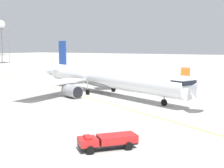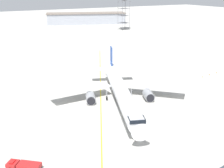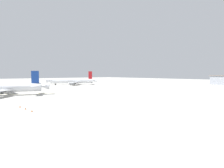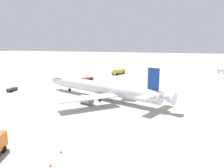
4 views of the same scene
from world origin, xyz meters
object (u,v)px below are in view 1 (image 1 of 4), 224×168
airliner_main (105,79)px  ops_pickup_truck (108,141)px  radar_tower (1,28)px  safety_cone_near (150,77)px  catering_truck_truck (185,73)px  safety_cone_mid (153,76)px  safety_cone_far (156,75)px

airliner_main → ops_pickup_truck: airliner_main is taller
radar_tower → safety_cone_near: size_ratio=43.06×
catering_truck_truck → radar_tower: (29.48, 114.07, 17.74)m
catering_truck_truck → safety_cone_near: bearing=99.4°
ops_pickup_truck → catering_truck_truck: (67.10, 13.71, 0.85)m
ops_pickup_truck → safety_cone_near: 66.48m
catering_truck_truck → safety_cone_mid: size_ratio=14.84×
airliner_main → safety_cone_mid: bearing=120.1°
airliner_main → radar_tower: size_ratio=1.86×
radar_tower → catering_truck_truck: bearing=-104.5°
ops_pickup_truck → safety_cone_mid: size_ratio=9.67×
safety_cone_near → safety_cone_mid: bearing=9.3°
airliner_main → safety_cone_far: (41.72, 6.28, -2.81)m
safety_cone_near → safety_cone_far: (7.83, 1.28, 0.00)m
catering_truck_truck → safety_cone_near: 10.44m
airliner_main → catering_truck_truck: 38.86m
safety_cone_mid → safety_cone_far: size_ratio=1.00×
airliner_main → catering_truck_truck: bearing=105.4°
ops_pickup_truck → catering_truck_truck: catering_truck_truck is taller
catering_truck_truck → radar_tower: size_ratio=0.34×
catering_truck_truck → safety_cone_mid: catering_truck_truck is taller
safety_cone_near → safety_cone_mid: 3.87m
catering_truck_truck → radar_tower: 119.14m
safety_cone_far → catering_truck_truck: bearing=-106.6°
radar_tower → safety_cone_far: size_ratio=43.06×
radar_tower → safety_cone_near: (-34.19, -104.85, -19.12)m
airliner_main → radar_tower: (68.08, 109.85, 16.31)m
airliner_main → ops_pickup_truck: 33.75m
radar_tower → safety_cone_mid: (-30.37, -104.23, -19.12)m
catering_truck_truck → airliner_main: bearing=156.1°
safety_cone_near → safety_cone_far: same height
safety_cone_near → radar_tower: bearing=71.9°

